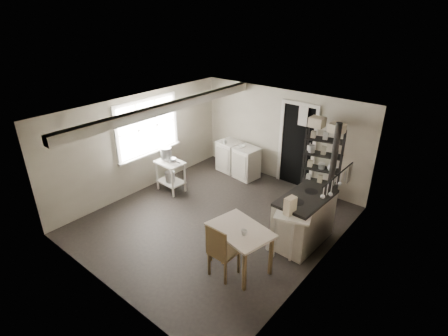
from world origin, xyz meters
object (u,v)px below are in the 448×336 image
Objects in this scene: base_cabinets at (238,158)px; work_table at (240,249)px; stockpot at (166,153)px; flour_sack at (321,191)px; stove at (303,222)px; prep_table at (171,175)px; chair at (224,250)px; shelf_rack at (322,162)px.

work_table is (2.23, -2.85, -0.08)m from base_cabinets.
stockpot is at bearing -107.31° from base_cabinets.
flour_sack is (3.07, 1.86, -0.70)m from stockpot.
stove reaches higher than work_table.
prep_table is 1.63× the size of flour_sack.
chair reaches higher than base_cabinets.
chair reaches higher than work_table.
flour_sack is at bearing 31.13° from stockpot.
shelf_rack is 1.39× the size of stove.
work_table is at bearing -45.06° from base_cabinets.
stockpot is (-0.11, 0.00, 0.54)m from prep_table.
base_cabinets is at bearing -176.95° from flour_sack.
stove reaches higher than base_cabinets.
prep_table is 0.61× the size of base_cabinets.
stockpot reaches higher than prep_table.
shelf_rack is at bearing -136.03° from flour_sack.
prep_table is 0.55m from stockpot.
chair is at bearing -106.74° from shelf_rack.
prep_table is 3.48m from shelf_rack.
stove is 1.20× the size of work_table.
shelf_rack reaches higher than work_table.
stockpot is 0.60× the size of flour_sack.
base_cabinets is 2.31m from flour_sack.
prep_table is at bearing -104.17° from base_cabinets.
chair is 2.14× the size of flour_sack.
prep_table is 1.86m from base_cabinets.
stove is 1.71m from flour_sack.
prep_table is at bearing -147.91° from flour_sack.
prep_table is at bearing 159.00° from work_table.
flour_sack is (0.04, 0.04, -0.71)m from shelf_rack.
flour_sack is at bearing 87.16° from chair.
base_cabinets is at bearing 167.42° from shelf_rack.
stockpot is 3.66m from flour_sack.
shelf_rack is (3.03, 1.81, 0.01)m from stockpot.
flour_sack is at bearing 29.36° from shelf_rack.
stockpot reaches higher than stove.
base_cabinets is 3.62m from work_table.
stove is (3.48, 0.21, -0.50)m from stockpot.
prep_table is 2.73× the size of stockpot.
flour_sack is (2.29, 0.12, -0.22)m from base_cabinets.
base_cabinets is at bearing 65.81° from stockpot.
flour_sack is at bearing 9.93° from base_cabinets.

